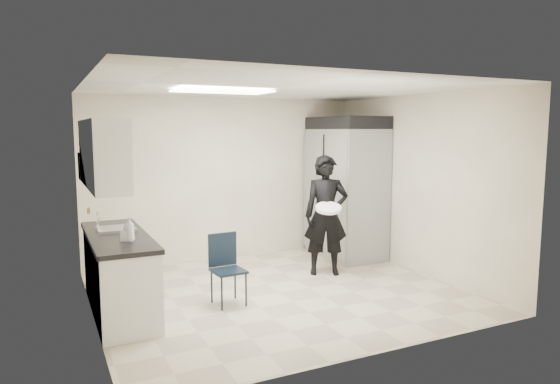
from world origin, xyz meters
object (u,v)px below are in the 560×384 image
lower_counter (119,275)px  man_tuxedo (326,215)px  commercial_fridge (346,193)px  folding_chair (228,271)px

lower_counter → man_tuxedo: man_tuxedo is taller
commercial_fridge → folding_chair: bearing=-151.4°
lower_counter → commercial_fridge: commercial_fridge is taller
lower_counter → man_tuxedo: 2.98m
commercial_fridge → folding_chair: commercial_fridge is taller
lower_counter → folding_chair: 1.26m
man_tuxedo → folding_chair: bearing=-136.4°
man_tuxedo → lower_counter: bearing=-150.5°
folding_chair → man_tuxedo: 1.88m
commercial_fridge → man_tuxedo: (-0.85, -0.79, -0.18)m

